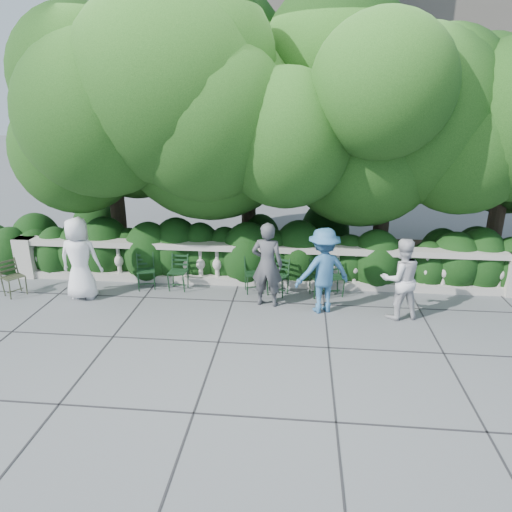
# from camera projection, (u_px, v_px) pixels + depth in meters

# --- Properties ---
(ground) EXTENTS (90.00, 90.00, 0.00)m
(ground) POSITION_uv_depth(u_px,v_px,m) (251.00, 319.00, 9.23)
(ground) COLOR #515559
(ground) RESTS_ON ground
(balustrade) EXTENTS (12.00, 0.44, 1.00)m
(balustrade) POSITION_uv_depth(u_px,v_px,m) (259.00, 265.00, 10.77)
(balustrade) COLOR #9E998E
(balustrade) RESTS_ON ground
(shrub_hedge) EXTENTS (15.00, 2.60, 1.70)m
(shrub_hedge) POSITION_uv_depth(u_px,v_px,m) (263.00, 267.00, 12.06)
(shrub_hedge) COLOR black
(shrub_hedge) RESTS_ON ground
(tree_canopy) EXTENTS (15.04, 6.52, 6.78)m
(tree_canopy) POSITION_uv_depth(u_px,v_px,m) (294.00, 110.00, 10.88)
(tree_canopy) COLOR #3F3023
(tree_canopy) RESTS_ON ground
(chair_a) EXTENTS (0.46, 0.50, 0.84)m
(chair_a) POSITION_uv_depth(u_px,v_px,m) (177.00, 292.00, 10.51)
(chair_a) COLOR black
(chair_a) RESTS_ON ground
(chair_b) EXTENTS (0.57, 0.59, 0.84)m
(chair_b) POSITION_uv_depth(u_px,v_px,m) (147.00, 291.00, 10.57)
(chair_b) COLOR black
(chair_b) RESTS_ON ground
(chair_c) EXTENTS (0.58, 0.60, 0.84)m
(chair_c) POSITION_uv_depth(u_px,v_px,m) (275.00, 297.00, 10.26)
(chair_c) COLOR black
(chair_c) RESTS_ON ground
(chair_d) EXTENTS (0.55, 0.58, 0.84)m
(chair_d) POSITION_uv_depth(u_px,v_px,m) (255.00, 294.00, 10.39)
(chair_d) COLOR black
(chair_d) RESTS_ON ground
(chair_e) EXTENTS (0.57, 0.60, 0.84)m
(chair_e) POSITION_uv_depth(u_px,v_px,m) (335.00, 298.00, 10.18)
(chair_e) COLOR black
(chair_e) RESTS_ON ground
(chair_f) EXTENTS (0.57, 0.59, 0.84)m
(chair_f) POSITION_uv_depth(u_px,v_px,m) (322.00, 298.00, 10.17)
(chair_f) COLOR black
(chair_f) RESTS_ON ground
(chair_weathered) EXTENTS (0.64, 0.63, 0.84)m
(chair_weathered) POSITION_uv_depth(u_px,v_px,m) (19.00, 297.00, 10.25)
(chair_weathered) COLOR black
(chair_weathered) RESTS_ON ground
(person_businessman) EXTENTS (0.90, 0.59, 1.84)m
(person_businessman) POSITION_uv_depth(u_px,v_px,m) (80.00, 259.00, 9.93)
(person_businessman) COLOR white
(person_businessman) RESTS_ON ground
(person_woman_grey) EXTENTS (0.72, 0.53, 1.83)m
(person_woman_grey) POSITION_uv_depth(u_px,v_px,m) (267.00, 265.00, 9.57)
(person_woman_grey) COLOR #414246
(person_woman_grey) RESTS_ON ground
(person_casual_man) EXTENTS (0.93, 0.80, 1.67)m
(person_casual_man) POSITION_uv_depth(u_px,v_px,m) (400.00, 279.00, 9.04)
(person_casual_man) COLOR silver
(person_casual_man) RESTS_ON ground
(person_older_blue) EXTENTS (1.32, 1.04, 1.79)m
(person_older_blue) POSITION_uv_depth(u_px,v_px,m) (323.00, 271.00, 9.30)
(person_older_blue) COLOR #2E5F8C
(person_older_blue) RESTS_ON ground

